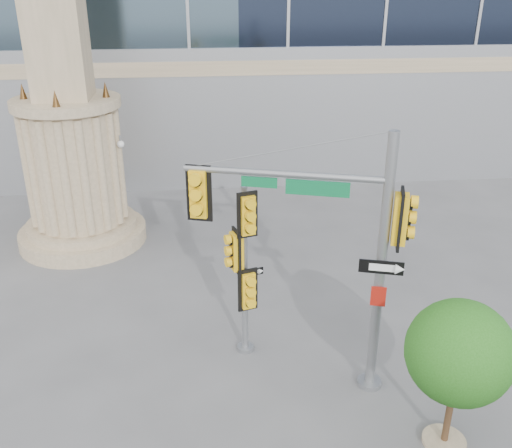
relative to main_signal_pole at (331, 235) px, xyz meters
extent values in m
plane|color=#545456|center=(-0.93, -0.68, -3.76)|extent=(120.00, 120.00, 0.00)
cylinder|color=gray|center=(-6.93, 8.32, -3.51)|extent=(4.40, 4.40, 0.50)
cylinder|color=gray|center=(-6.93, 8.32, -3.11)|extent=(3.80, 3.80, 0.30)
cylinder|color=gray|center=(-6.93, 8.32, -0.96)|extent=(3.00, 3.00, 4.00)
cylinder|color=gray|center=(-6.93, 8.32, 1.19)|extent=(3.50, 3.50, 0.30)
cone|color=#472D14|center=(-5.63, 8.32, 1.59)|extent=(0.24, 0.24, 0.50)
cone|color=#472D14|center=(-8.23, 8.32, 1.59)|extent=(0.24, 0.24, 0.50)
cylinder|color=slate|center=(1.05, -0.31, -3.70)|extent=(0.57, 0.57, 0.12)
cylinder|color=slate|center=(1.05, -0.31, -0.73)|extent=(0.22, 0.22, 6.06)
cylinder|color=slate|center=(-0.98, 0.30, 1.30)|extent=(4.10, 1.37, 0.14)
cube|color=#0C6738|center=(-0.31, 0.08, 1.04)|extent=(1.27, 0.42, 0.32)
cube|color=yellow|center=(-2.72, 0.83, 0.74)|extent=(0.61, 0.43, 1.26)
cube|color=yellow|center=(1.32, -0.40, 0.49)|extent=(0.43, 0.61, 1.26)
cube|color=black|center=(1.01, -0.45, -0.57)|extent=(0.90, 0.30, 0.30)
cube|color=#A6180F|center=(1.01, -0.45, -1.28)|extent=(0.32, 0.12, 0.46)
cylinder|color=slate|center=(-1.72, 1.32, -3.70)|extent=(0.43, 0.43, 0.11)
cylinder|color=slate|center=(-1.72, 1.32, -1.54)|extent=(0.16, 0.16, 4.44)
cube|color=yellow|center=(-1.67, 1.13, 0.06)|extent=(0.54, 0.38, 1.11)
cube|color=yellow|center=(-1.91, 1.27, -0.91)|extent=(0.38, 0.54, 1.11)
cube|color=yellow|center=(-1.67, 1.13, -1.89)|extent=(0.54, 0.38, 1.11)
cube|color=black|center=(-1.54, 1.26, -1.49)|extent=(0.54, 0.18, 0.18)
cylinder|color=gray|center=(2.06, -2.23, -3.71)|extent=(0.88, 0.88, 0.10)
cylinder|color=#382314|center=(2.06, -2.23, -2.87)|extent=(0.14, 0.14, 1.76)
sphere|color=#205914|center=(2.06, -2.23, -1.50)|extent=(2.06, 2.06, 2.06)
sphere|color=#205914|center=(2.51, -1.99, -1.80)|extent=(1.27, 1.27, 1.27)
sphere|color=#205914|center=(1.72, -2.48, -1.75)|extent=(1.08, 1.08, 1.08)
camera|label=1|loc=(-2.66, -10.64, 5.10)|focal=40.00mm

